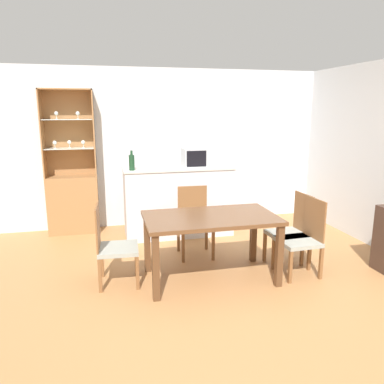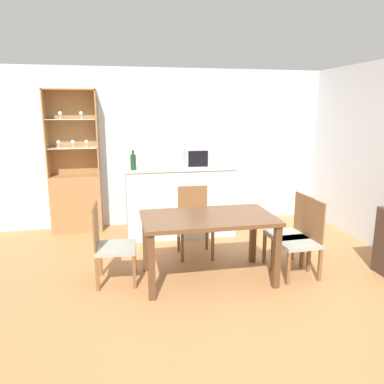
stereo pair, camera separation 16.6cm
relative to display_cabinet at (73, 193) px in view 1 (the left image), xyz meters
The scene contains 11 objects.
ground_plane 2.98m from the display_cabinet, 56.98° to the right, with size 18.00×18.00×0.00m, color #B27A47.
wall_back 1.72m from the display_cabinet, ahead, with size 6.80×0.06×2.55m.
kitchen_counter 1.66m from the display_cabinet, 18.02° to the right, with size 1.65×0.58×1.06m.
display_cabinet is the anchor object (origin of this frame).
dining_table 2.67m from the display_cabinet, 52.65° to the right, with size 1.47×0.84×0.75m.
dining_chair_side_right_far 3.35m from the display_cabinet, 36.53° to the right, with size 0.45×0.45×0.90m.
dining_chair_side_left_far 2.08m from the display_cabinet, 74.61° to the right, with size 0.46×0.46×0.90m.
dining_chair_side_right_near 3.51m from the display_cabinet, 39.86° to the right, with size 0.45×0.45×0.90m.
dining_chair_head_far 2.13m from the display_cabinet, 40.08° to the right, with size 0.45×0.45×0.90m.
microwave 2.03m from the display_cabinet, 15.11° to the right, with size 0.46×0.36×0.27m.
wine_bottle 1.23m from the display_cabinet, 37.30° to the right, with size 0.08×0.08×0.28m.
Camera 1 is at (-1.10, -3.52, 1.91)m, focal length 35.00 mm.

